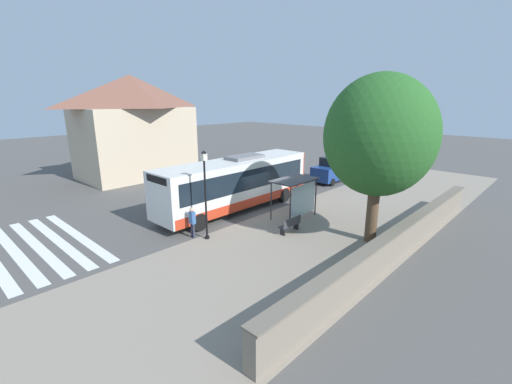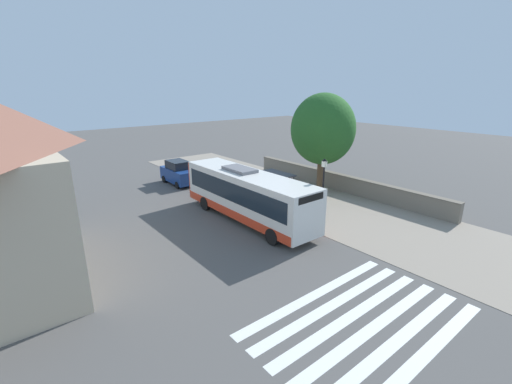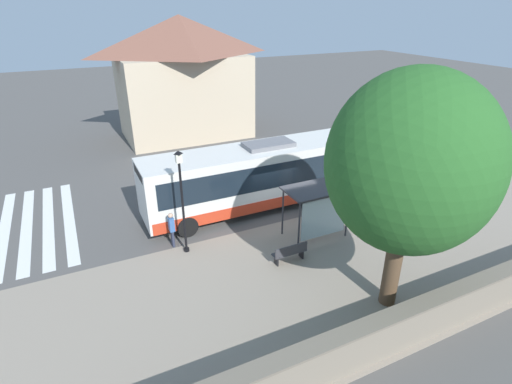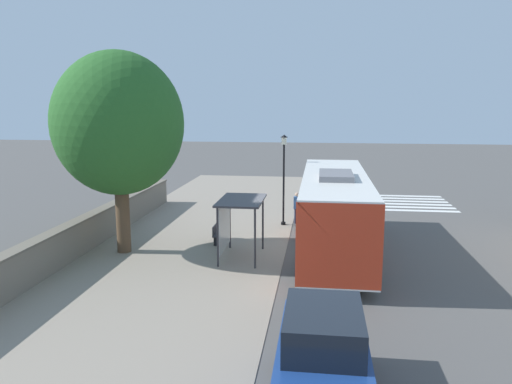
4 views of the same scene
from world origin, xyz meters
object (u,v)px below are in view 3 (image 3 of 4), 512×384
at_px(parked_car_behind_bus, 420,160).
at_px(bus_shelter, 318,198).
at_px(bench, 290,252).
at_px(street_lamp_near, 182,195).
at_px(shade_tree, 411,164).
at_px(pedestrian, 172,227).
at_px(bus, 254,176).

bearing_deg(parked_car_behind_bus, bus_shelter, 108.99).
relative_size(bus_shelter, bench, 1.91).
bearing_deg(street_lamp_near, parked_car_behind_bus, -82.80).
distance_m(bus_shelter, shade_tree, 5.95).
height_order(bus_shelter, pedestrian, bus_shelter).
bearing_deg(bus_shelter, bus, 18.94).
xyz_separation_m(street_lamp_near, shade_tree, (-6.33, -5.61, 2.63)).
bearing_deg(parked_car_behind_bus, pedestrian, 94.63).
relative_size(bus, pedestrian, 6.85).
xyz_separation_m(shade_tree, parked_car_behind_bus, (8.30, -10.02, -4.33)).
xyz_separation_m(bus, pedestrian, (-1.78, 4.84, -0.85)).
relative_size(bus, shade_tree, 1.37).
bearing_deg(bus, street_lamp_near, 119.07).
bearing_deg(pedestrian, bench, -129.24).
distance_m(bus_shelter, pedestrian, 6.60).
xyz_separation_m(bus, parked_car_behind_bus, (-0.49, -11.20, -0.77)).
xyz_separation_m(bus_shelter, parked_car_behind_bus, (3.39, -9.86, -0.97)).
bearing_deg(bench, shade_tree, -152.12).
bearing_deg(pedestrian, bus_shelter, -108.78).
height_order(street_lamp_near, parked_car_behind_bus, street_lamp_near).
height_order(bus, shade_tree, shade_tree).
height_order(bus, parked_car_behind_bus, bus).
bearing_deg(bench, street_lamp_near, 54.13).
height_order(pedestrian, shade_tree, shade_tree).
xyz_separation_m(bus_shelter, pedestrian, (2.10, 6.17, -1.05)).
distance_m(bus, street_lamp_near, 5.15).
relative_size(bus, bench, 7.57).
height_order(bench, parked_car_behind_bus, parked_car_behind_bus).
bearing_deg(street_lamp_near, shade_tree, -138.45).
height_order(bus_shelter, street_lamp_near, street_lamp_near).
height_order(bus, bench, bus).
distance_m(street_lamp_near, shade_tree, 8.85).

